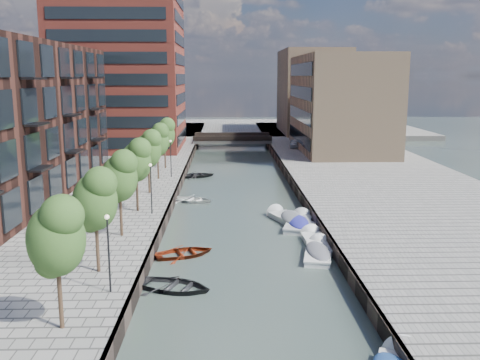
{
  "coord_description": "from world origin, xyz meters",
  "views": [
    {
      "loc": [
        -1.21,
        -18.24,
        11.99
      ],
      "look_at": [
        0.0,
        25.25,
        3.5
      ],
      "focal_mm": 40.0,
      "sensor_mm": 36.0,
      "label": 1
    }
  ],
  "objects_px": {
    "tree_0": "(56,234)",
    "bridge": "(232,140)",
    "motorboat_1": "(318,252)",
    "sloop_4": "(197,177)",
    "tree_3": "(136,159)",
    "motorboat_4": "(288,219)",
    "tree_4": "(148,148)",
    "motorboat_2": "(316,242)",
    "tree_1": "(95,198)",
    "car": "(295,143)",
    "tree_2": "(119,175)",
    "sloop_3": "(192,202)",
    "sloop_1": "(175,290)",
    "motorboat_3": "(299,223)",
    "tree_5": "(157,139)",
    "tree_6": "(165,133)",
    "sloop_2": "(184,256)"
  },
  "relations": [
    {
      "from": "tree_0",
      "to": "tree_4",
      "type": "relative_size",
      "value": 1.0
    },
    {
      "from": "sloop_2",
      "to": "sloop_4",
      "type": "xyz_separation_m",
      "value": [
        -0.63,
        28.75,
        0.0
      ]
    },
    {
      "from": "bridge",
      "to": "motorboat_3",
      "type": "distance_m",
      "value": 48.63
    },
    {
      "from": "motorboat_1",
      "to": "motorboat_4",
      "type": "relative_size",
      "value": 0.92
    },
    {
      "from": "tree_0",
      "to": "bridge",
      "type": "bearing_deg",
      "value": 82.87
    },
    {
      "from": "tree_0",
      "to": "motorboat_1",
      "type": "relative_size",
      "value": 1.16
    },
    {
      "from": "sloop_1",
      "to": "motorboat_3",
      "type": "height_order",
      "value": "motorboat_3"
    },
    {
      "from": "bridge",
      "to": "motorboat_3",
      "type": "height_order",
      "value": "bridge"
    },
    {
      "from": "tree_6",
      "to": "sloop_3",
      "type": "height_order",
      "value": "tree_6"
    },
    {
      "from": "sloop_4",
      "to": "motorboat_1",
      "type": "height_order",
      "value": "motorboat_1"
    },
    {
      "from": "tree_6",
      "to": "sloop_2",
      "type": "height_order",
      "value": "tree_6"
    },
    {
      "from": "tree_5",
      "to": "tree_0",
      "type": "bearing_deg",
      "value": -90.0
    },
    {
      "from": "sloop_2",
      "to": "car",
      "type": "bearing_deg",
      "value": -37.43
    },
    {
      "from": "motorboat_4",
      "to": "tree_5",
      "type": "bearing_deg",
      "value": 131.81
    },
    {
      "from": "tree_6",
      "to": "sloop_1",
      "type": "relative_size",
      "value": 1.36
    },
    {
      "from": "tree_0",
      "to": "tree_3",
      "type": "xyz_separation_m",
      "value": [
        0.0,
        21.0,
        0.0
      ]
    },
    {
      "from": "tree_2",
      "to": "motorboat_2",
      "type": "xyz_separation_m",
      "value": [
        13.87,
        0.85,
        -5.21
      ]
    },
    {
      "from": "sloop_4",
      "to": "tree_5",
      "type": "bearing_deg",
      "value": 130.78
    },
    {
      "from": "tree_4",
      "to": "sloop_3",
      "type": "xyz_separation_m",
      "value": [
        4.0,
        0.25,
        -5.31
      ]
    },
    {
      "from": "tree_0",
      "to": "sloop_3",
      "type": "bearing_deg",
      "value": 81.93
    },
    {
      "from": "sloop_1",
      "to": "sloop_3",
      "type": "relative_size",
      "value": 1.03
    },
    {
      "from": "bridge",
      "to": "tree_1",
      "type": "relative_size",
      "value": 2.18
    },
    {
      "from": "tree_1",
      "to": "car",
      "type": "relative_size",
      "value": 1.57
    },
    {
      "from": "bridge",
      "to": "motorboat_3",
      "type": "bearing_deg",
      "value": -84.39
    },
    {
      "from": "tree_0",
      "to": "tree_1",
      "type": "height_order",
      "value": "same"
    },
    {
      "from": "sloop_1",
      "to": "sloop_4",
      "type": "distance_m",
      "value": 34.63
    },
    {
      "from": "motorboat_3",
      "to": "tree_6",
      "type": "bearing_deg",
      "value": 120.62
    },
    {
      "from": "tree_4",
      "to": "motorboat_2",
      "type": "height_order",
      "value": "tree_4"
    },
    {
      "from": "tree_1",
      "to": "motorboat_2",
      "type": "bearing_deg",
      "value": 29.51
    },
    {
      "from": "tree_1",
      "to": "sloop_3",
      "type": "distance_m",
      "value": 22.27
    },
    {
      "from": "tree_0",
      "to": "tree_4",
      "type": "distance_m",
      "value": 28.0
    },
    {
      "from": "tree_1",
      "to": "sloop_1",
      "type": "xyz_separation_m",
      "value": [
        4.36,
        -0.43,
        -5.31
      ]
    },
    {
      "from": "sloop_1",
      "to": "bridge",
      "type": "bearing_deg",
      "value": 16.67
    },
    {
      "from": "bridge",
      "to": "tree_2",
      "type": "bearing_deg",
      "value": -98.95
    },
    {
      "from": "tree_0",
      "to": "tree_4",
      "type": "bearing_deg",
      "value": 90.0
    },
    {
      "from": "tree_2",
      "to": "car",
      "type": "relative_size",
      "value": 1.57
    },
    {
      "from": "tree_2",
      "to": "motorboat_3",
      "type": "relative_size",
      "value": 1.08
    },
    {
      "from": "tree_4",
      "to": "motorboat_3",
      "type": "height_order",
      "value": "tree_4"
    },
    {
      "from": "tree_6",
      "to": "sloop_1",
      "type": "height_order",
      "value": "tree_6"
    },
    {
      "from": "tree_6",
      "to": "sloop_3",
      "type": "distance_m",
      "value": 15.27
    },
    {
      "from": "sloop_1",
      "to": "sloop_2",
      "type": "bearing_deg",
      "value": 19.46
    },
    {
      "from": "tree_3",
      "to": "motorboat_4",
      "type": "xyz_separation_m",
      "value": [
        12.56,
        -0.04,
        -5.09
      ]
    },
    {
      "from": "motorboat_3",
      "to": "sloop_1",
      "type": "bearing_deg",
      "value": -124.26
    },
    {
      "from": "tree_5",
      "to": "motorboat_2",
      "type": "bearing_deg",
      "value": -55.46
    },
    {
      "from": "tree_1",
      "to": "tree_6",
      "type": "height_order",
      "value": "same"
    },
    {
      "from": "bridge",
      "to": "sloop_4",
      "type": "distance_m",
      "value": 27.24
    },
    {
      "from": "sloop_1",
      "to": "tree_3",
      "type": "bearing_deg",
      "value": 37.34
    },
    {
      "from": "tree_2",
      "to": "tree_3",
      "type": "distance_m",
      "value": 7.0
    },
    {
      "from": "sloop_4",
      "to": "motorboat_2",
      "type": "xyz_separation_m",
      "value": [
        10.03,
        -26.34,
        0.1
      ]
    },
    {
      "from": "tree_2",
      "to": "tree_5",
      "type": "distance_m",
      "value": 21.0
    }
  ]
}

